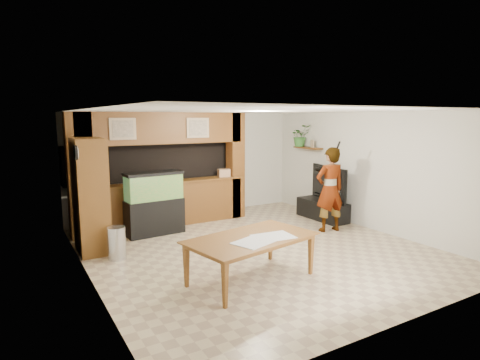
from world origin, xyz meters
TOP-DOWN VIEW (x-y plane):
  - floor at (0.00, 0.00)m, footprint 6.50×6.50m
  - ceiling at (0.00, 0.00)m, footprint 6.50×6.50m
  - wall_back at (0.00, 3.25)m, footprint 6.00×0.00m
  - wall_left at (-3.00, 0.00)m, footprint 0.00×6.50m
  - wall_right at (3.00, 0.00)m, footprint 0.00×6.50m
  - partition at (-0.95, 2.64)m, footprint 4.20×0.99m
  - wall_clock at (-2.97, 1.00)m, footprint 0.05×0.25m
  - wall_shelf at (2.85, 1.95)m, footprint 0.25×0.90m
  - pantry_cabinet at (-2.70, 1.45)m, footprint 0.53×0.87m
  - trash_can at (-2.42, 0.80)m, footprint 0.32×0.32m
  - aquarium at (-1.33, 1.95)m, footprint 1.22×0.46m
  - tv_stand at (2.65, 1.10)m, footprint 0.51×1.40m
  - television at (2.65, 1.10)m, footprint 0.49×1.48m
  - photo_frame at (2.85, 1.78)m, footprint 0.06×0.15m
  - potted_plant at (2.82, 2.23)m, footprint 0.60×0.55m
  - person at (2.06, 0.24)m, footprint 0.74×0.55m
  - microphone at (2.11, 0.08)m, footprint 0.04×0.11m
  - dining_table at (-0.87, -1.24)m, footprint 2.13×1.44m
  - newspaper_a at (-0.58, -1.36)m, footprint 0.64×0.49m
  - newspaper_b at (-0.96, -1.44)m, footprint 0.73×0.62m
  - counter_box at (0.62, 2.45)m, footprint 0.31×0.23m

SIDE VIEW (x-z plane):
  - floor at x=0.00m, z-range 0.00..0.00m
  - tv_stand at x=2.65m, z-range 0.00..0.47m
  - trash_can at x=-2.42m, z-range 0.00..0.58m
  - dining_table at x=-0.87m, z-range 0.00..0.69m
  - aquarium at x=-1.33m, z-range -0.02..1.33m
  - newspaper_a at x=-0.58m, z-range 0.69..0.70m
  - newspaper_b at x=-0.96m, z-range 0.69..0.70m
  - television at x=2.65m, z-range 0.47..1.31m
  - person at x=2.06m, z-range 0.00..1.85m
  - pantry_cabinet at x=-2.70m, z-range 0.00..2.12m
  - counter_box at x=0.62m, z-range 1.04..1.23m
  - wall_back at x=0.00m, z-range -1.70..4.30m
  - wall_left at x=-3.00m, z-range -1.95..4.55m
  - wall_right at x=3.00m, z-range -1.95..4.55m
  - partition at x=-0.95m, z-range 0.01..2.61m
  - wall_shelf at x=2.85m, z-range 1.68..1.72m
  - photo_frame at x=2.85m, z-range 1.72..1.92m
  - wall_clock at x=-2.97m, z-range 1.77..2.02m
  - microphone at x=2.11m, z-range 1.82..1.99m
  - potted_plant at x=2.82m, z-range 1.72..2.29m
  - ceiling at x=0.00m, z-range 2.60..2.60m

